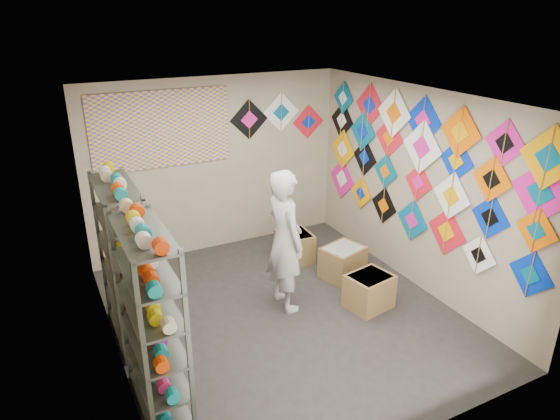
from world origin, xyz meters
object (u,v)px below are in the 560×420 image
shelf_rack_front (152,324)px  shopkeeper (285,241)px  carton_a (369,291)px  carton_c (295,247)px  shelf_rack_back (124,263)px  carton_b (343,262)px

shelf_rack_front → shopkeeper: shelf_rack_front is taller
shopkeeper → carton_a: size_ratio=3.40×
shopkeeper → carton_c: 1.42m
shelf_rack_back → shopkeeper: 1.91m
shelf_rack_front → carton_c: size_ratio=3.64×
carton_c → shelf_rack_front: bearing=-138.1°
carton_a → carton_b: (0.13, 0.81, 0.00)m
carton_c → carton_a: bearing=-77.8°
shelf_rack_front → carton_a: size_ratio=3.50×
shopkeeper → carton_c: shopkeeper is taller
shelf_rack_back → shopkeeper: (1.90, -0.25, -0.03)m
shopkeeper → carton_c: bearing=-36.1°
shelf_rack_front → shelf_rack_back: 1.30m
shelf_rack_back → carton_b: shelf_rack_back is taller
carton_a → carton_c: 1.58m
carton_c → shopkeeper: bearing=-121.1°
shelf_rack_back → carton_a: shelf_rack_back is taller
shopkeeper → carton_c: (0.70, 1.02, -0.69)m
shelf_rack_back → shopkeeper: size_ratio=1.03×
shelf_rack_front → carton_a: bearing=10.3°
shelf_rack_back → carton_a: 3.04m
carton_b → carton_c: carton_b is taller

